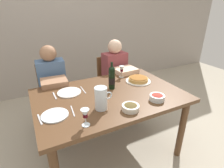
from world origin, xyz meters
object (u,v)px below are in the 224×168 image
object	(u,v)px
baked_tart	(138,79)
olive_bowl	(131,107)
wine_glass_left_diner	(85,114)
salad_bowl	(157,97)
diner_right	(119,78)
wine_glass_right_diner	(122,69)
chair_left	(53,91)
water_pitcher	(101,100)
dinner_plate_right_setting	(55,115)
dining_table	(110,102)
wine_bottle	(112,78)
dinner_plate_left_setting	(69,92)
diner_left	(54,90)
chair_right	(111,80)

from	to	relation	value
baked_tart	olive_bowl	distance (m)	0.65
wine_glass_left_diner	salad_bowl	bearing A→B (deg)	4.65
diner_right	baked_tart	bearing A→B (deg)	85.44
salad_bowl	wine_glass_right_diner	bearing A→B (deg)	90.67
salad_bowl	chair_left	bearing A→B (deg)	123.00
water_pitcher	chair_left	bearing A→B (deg)	102.78
wine_glass_left_diner	dinner_plate_right_setting	xyz separation A→B (m)	(-0.19, 0.24, -0.09)
dining_table	chair_left	distance (m)	1.02
salad_bowl	dinner_plate_right_setting	size ratio (longest dim) A/B	0.65
dining_table	baked_tart	size ratio (longest dim) A/B	5.03
wine_glass_right_diner	olive_bowl	bearing A→B (deg)	-114.00
water_pitcher	wine_glass_right_diner	xyz separation A→B (m)	(0.53, 0.57, 0.01)
chair_left	baked_tart	bearing A→B (deg)	142.55
dining_table	chair_left	size ratio (longest dim) A/B	1.72
diner_right	wine_glass_right_diner	bearing A→B (deg)	63.93
wine_bottle	baked_tart	distance (m)	0.39
wine_glass_right_diner	dinner_plate_left_setting	size ratio (longest dim) A/B	0.59
salad_bowl	baked_tart	bearing A→B (deg)	77.83
wine_bottle	wine_glass_right_diner	xyz separation A→B (m)	(0.26, 0.25, -0.03)
dining_table	wine_glass_right_diner	size ratio (longest dim) A/B	10.30
olive_bowl	wine_glass_left_diner	world-z (taller)	wine_glass_left_diner
baked_tart	salad_bowl	xyz separation A→B (m)	(-0.10, -0.46, 0.00)
dining_table	wine_glass_right_diner	bearing A→B (deg)	45.76
water_pitcher	baked_tart	bearing A→B (deg)	28.93
wine_glass_right_diner	diner_left	bearing A→B (deg)	158.40
dinner_plate_right_setting	diner_right	distance (m)	1.30
chair_left	wine_glass_left_diner	bearing A→B (deg)	95.60
chair_right	wine_glass_left_diner	bearing A→B (deg)	52.43
water_pitcher	wine_bottle	bearing A→B (deg)	50.34
salad_bowl	wine_glass_left_diner	bearing A→B (deg)	-175.35
dinner_plate_left_setting	dinner_plate_right_setting	size ratio (longest dim) A/B	1.09
chair_left	wine_bottle	bearing A→B (deg)	126.53
diner_right	wine_glass_left_diner	bearing A→B (deg)	46.26
baked_tart	diner_right	distance (m)	0.52
olive_bowl	chair_right	distance (m)	1.32
dinner_plate_left_setting	chair_right	distance (m)	1.08
dining_table	chair_left	world-z (taller)	chair_left
salad_bowl	dinner_plate_left_setting	bearing A→B (deg)	143.40
dining_table	water_pitcher	distance (m)	0.34
dinner_plate_left_setting	baked_tart	bearing A→B (deg)	-5.30
dining_table	wine_glass_right_diner	world-z (taller)	wine_glass_right_diner
chair_right	dinner_plate_left_setting	bearing A→B (deg)	35.13
dining_table	chair_right	size ratio (longest dim) A/B	1.72
wine_glass_left_diner	dinner_plate_right_setting	world-z (taller)	wine_glass_left_diner
dining_table	salad_bowl	xyz separation A→B (m)	(0.35, -0.32, 0.12)
water_pitcher	diner_left	distance (m)	0.96
olive_bowl	dinner_plate_right_setting	bearing A→B (deg)	161.08
wine_bottle	chair_left	world-z (taller)	wine_bottle
water_pitcher	diner_left	xyz separation A→B (m)	(-0.27, 0.89, -0.24)
olive_bowl	dinner_plate_right_setting	xyz separation A→B (m)	(-0.61, 0.21, -0.02)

